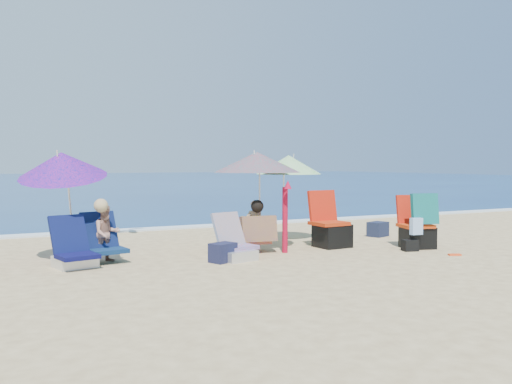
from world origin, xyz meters
name	(u,v)px	position (x,y,z in m)	size (l,w,h in m)	color
ground	(298,259)	(0.00, 0.00, 0.00)	(120.00, 120.00, 0.00)	#D8BC84
sea	(44,182)	(0.00, 45.00, -0.05)	(120.00, 80.00, 0.12)	navy
foam	(195,227)	(0.00, 5.10, 0.02)	(120.00, 0.50, 0.04)	white
umbrella_turquoise	(257,162)	(-0.18, 1.20, 1.65)	(1.82, 1.82, 1.87)	silver
umbrella_striped	(289,165)	(0.95, 1.98, 1.60)	(1.66, 1.66, 1.83)	white
umbrella_blue	(62,165)	(-3.60, 1.55, 1.61)	(1.91, 1.94, 1.96)	silver
furled_umbrella	(286,213)	(0.11, 0.62, 0.73)	(0.19, 0.32, 1.32)	#A60B26
chair_navy	(74,254)	(-3.53, 0.89, 0.21)	(0.71, 0.90, 0.80)	#0B0C40
chair_rainbow	(235,247)	(-0.98, 0.43, 0.21)	(0.76, 0.86, 0.77)	#C14453
camp_chair_left	(330,230)	(1.24, 0.85, 0.33)	(0.73, 0.68, 1.10)	#BA2D0D
camp_chair_right	(418,228)	(2.65, -0.02, 0.38)	(0.74, 0.76, 1.07)	red
person_center	(256,227)	(-0.35, 0.91, 0.47)	(0.68, 0.63, 0.97)	tan
person_left	(105,233)	(-2.99, 1.16, 0.48)	(0.71, 0.78, 1.05)	tan
bag_navy_a	(223,253)	(-1.27, 0.27, 0.16)	(0.49, 0.43, 0.32)	#1A1C39
bag_tan	(329,243)	(1.12, 0.70, 0.11)	(0.26, 0.19, 0.22)	tan
bag_navy_b	(378,229)	(3.06, 1.68, 0.16)	(0.51, 0.45, 0.32)	#1A213A
bag_black_b	(410,245)	(2.29, -0.21, 0.11)	(0.31, 0.24, 0.21)	black
orange_item	(455,255)	(2.65, -0.95, 0.01)	(0.24, 0.17, 0.03)	#FF4A1A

